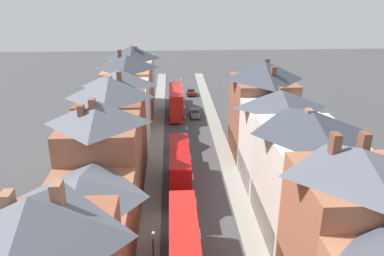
{
  "coord_description": "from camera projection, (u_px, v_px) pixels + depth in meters",
  "views": [
    {
      "loc": [
        -2.59,
        -13.45,
        23.64
      ],
      "look_at": [
        0.65,
        43.6,
        1.6
      ],
      "focal_mm": 35.0,
      "sensor_mm": 36.0,
      "label": 1
    }
  ],
  "objects": [
    {
      "name": "pavement_left",
      "position": [
        156.0,
        152.0,
        56.27
      ],
      "size": [
        2.2,
        104.0,
        0.14
      ],
      "primitive_type": "cube",
      "color": "gray",
      "rests_on": "ground"
    },
    {
      "name": "terrace_row_right",
      "position": [
        316.0,
        190.0,
        33.5
      ],
      "size": [
        8.0,
        53.6,
        13.88
      ],
      "color": "brown",
      "rests_on": "ground"
    },
    {
      "name": "terrace_row_left",
      "position": [
        107.0,
        145.0,
        43.54
      ],
      "size": [
        8.0,
        77.94,
        13.5
      ],
      "color": "#935138",
      "rests_on": "ground"
    },
    {
      "name": "double_decker_bus_far_approaching",
      "position": [
        179.0,
        168.0,
        45.24
      ],
      "size": [
        2.74,
        10.8,
        5.3
      ],
      "color": "#B70F0F",
      "rests_on": "ground"
    },
    {
      "name": "double_decker_bus_mid_street",
      "position": [
        184.0,
        247.0,
        31.64
      ],
      "size": [
        2.74,
        10.8,
        5.3
      ],
      "color": "red",
      "rests_on": "ground"
    },
    {
      "name": "double_decker_bus_lead",
      "position": [
        176.0,
        102.0,
        70.88
      ],
      "size": [
        2.74,
        10.8,
        5.3
      ],
      "color": "red",
      "rests_on": "ground"
    },
    {
      "name": "car_parked_right_a",
      "position": [
        175.0,
        94.0,
        82.74
      ],
      "size": [
        1.9,
        4.43,
        1.61
      ],
      "color": "silver",
      "rests_on": "ground"
    },
    {
      "name": "car_parked_left_a",
      "position": [
        178.0,
        146.0,
        56.23
      ],
      "size": [
        1.9,
        3.91,
        1.68
      ],
      "color": "#144728",
      "rests_on": "ground"
    },
    {
      "name": "car_mid_black",
      "position": [
        191.0,
        92.0,
        84.9
      ],
      "size": [
        1.9,
        3.92,
        1.63
      ],
      "color": "maroon",
      "rests_on": "ground"
    },
    {
      "name": "car_near_blue",
      "position": [
        195.0,
        112.0,
        71.08
      ],
      "size": [
        1.9,
        4.38,
        1.66
      ],
      "color": "gray",
      "rests_on": "ground"
    },
    {
      "name": "pavement_right",
      "position": [
        223.0,
        150.0,
        56.81
      ],
      "size": [
        2.2,
        104.0,
        0.14
      ],
      "primitive_type": "cube",
      "color": "gray",
      "rests_on": "ground"
    },
    {
      "name": "centre_line_dashes",
      "position": [
        191.0,
        157.0,
        54.7
      ],
      "size": [
        0.14,
        97.8,
        0.01
      ],
      "color": "silver",
      "rests_on": "ground"
    }
  ]
}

